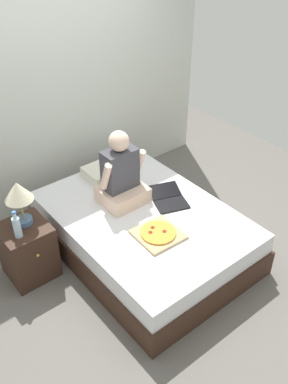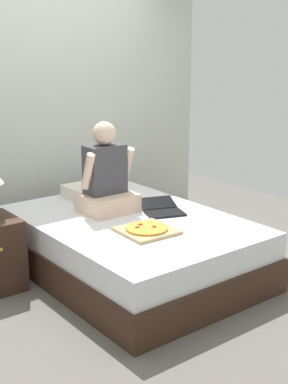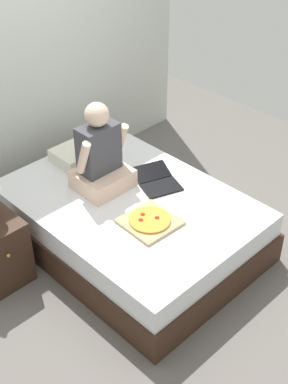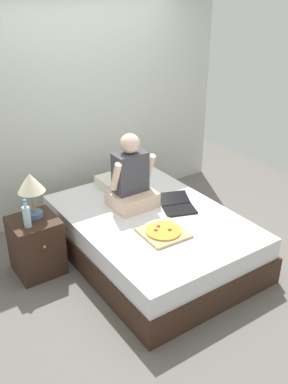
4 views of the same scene
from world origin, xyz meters
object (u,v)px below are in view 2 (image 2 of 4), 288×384
Objects in this scene: bed at (131,246)px; pizza_box at (147,230)px; laptop at (162,210)px; person_seated at (106,179)px.

pizza_box reaches higher than bed.
laptop is at bearing 37.44° from pizza_box.
laptop is (0.36, -0.32, -0.27)m from person_seated.
person_seated is at bearing 138.19° from laptop.
bed is at bearing 176.56° from laptop.
bed is 5.07× the size of pizza_box.
person_seated is at bearing 84.32° from pizza_box.
laptop reaches higher than pizza_box.
person_seated reaches higher than laptop.
bed is 4.24× the size of laptop.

